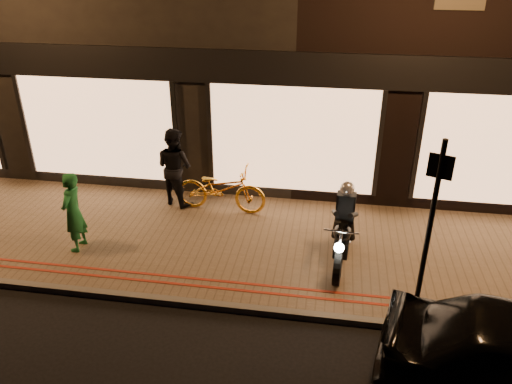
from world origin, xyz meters
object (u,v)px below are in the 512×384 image
person_green (73,212)px  motorcycle (343,233)px  bicycle_gold (221,189)px  sign_post (430,225)px

person_green → motorcycle: bearing=94.1°
motorcycle → bicycle_gold: motorcycle is taller
motorcycle → bicycle_gold: 3.09m
motorcycle → person_green: 5.07m
motorcycle → sign_post: 2.09m
bicycle_gold → person_green: bearing=132.4°
sign_post → person_green: 6.37m
motorcycle → sign_post: sign_post is taller
motorcycle → person_green: bearing=-170.7°
motorcycle → sign_post: size_ratio=0.65×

